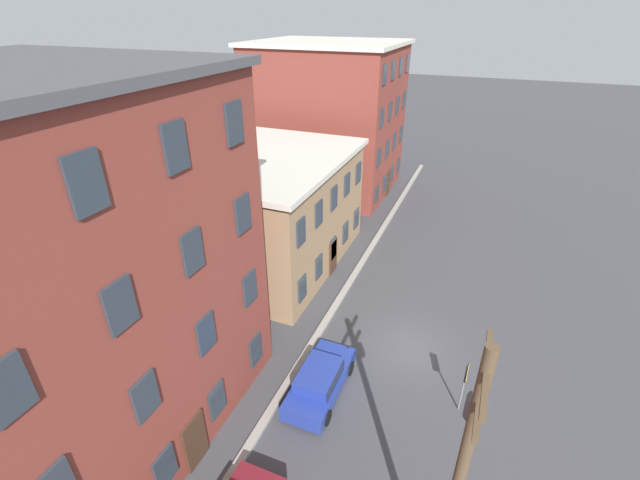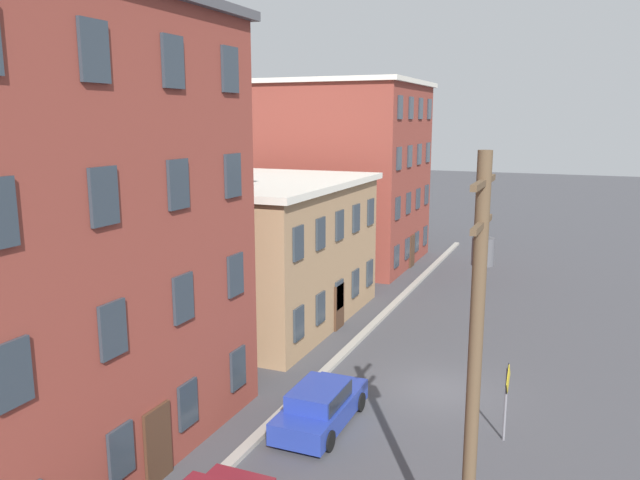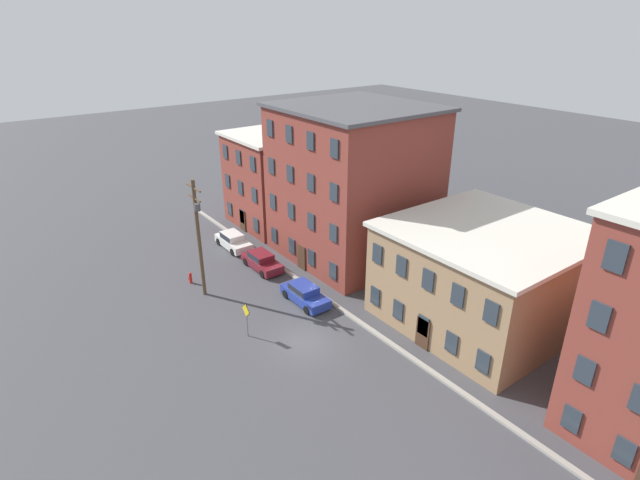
{
  "view_description": "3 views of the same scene",
  "coord_description": "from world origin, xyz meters",
  "px_view_note": "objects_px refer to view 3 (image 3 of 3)",
  "views": [
    {
      "loc": [
        -16.6,
        -2.03,
        14.85
      ],
      "look_at": [
        0.56,
        4.98,
        4.77
      ],
      "focal_mm": 24.0,
      "sensor_mm": 36.0,
      "label": 1
    },
    {
      "loc": [
        -21.94,
        -4.4,
        10.03
      ],
      "look_at": [
        -0.13,
        4.76,
        5.41
      ],
      "focal_mm": 35.0,
      "sensor_mm": 36.0,
      "label": 2
    },
    {
      "loc": [
        23.1,
        -15.77,
        20.15
      ],
      "look_at": [
        -1.86,
        2.67,
        6.2
      ],
      "focal_mm": 28.0,
      "sensor_mm": 36.0,
      "label": 3
    }
  ],
  "objects_px": {
    "caution_sign": "(246,314)",
    "utility_pole": "(199,233)",
    "fire_hydrant": "(190,278)",
    "car_maroon": "(262,260)",
    "car_blue": "(305,293)",
    "car_white": "(233,240)"
  },
  "relations": [
    {
      "from": "caution_sign",
      "to": "car_maroon",
      "type": "bearing_deg",
      "value": 144.04
    },
    {
      "from": "car_white",
      "to": "utility_pole",
      "type": "xyz_separation_m",
      "value": [
        6.57,
        -5.91,
        4.56
      ]
    },
    {
      "from": "utility_pole",
      "to": "car_blue",
      "type": "bearing_deg",
      "value": 45.39
    },
    {
      "from": "caution_sign",
      "to": "fire_hydrant",
      "type": "height_order",
      "value": "caution_sign"
    },
    {
      "from": "car_white",
      "to": "utility_pole",
      "type": "distance_m",
      "value": 9.94
    },
    {
      "from": "car_maroon",
      "to": "car_blue",
      "type": "xyz_separation_m",
      "value": [
        6.85,
        -0.22,
        0.0
      ]
    },
    {
      "from": "car_white",
      "to": "fire_hydrant",
      "type": "relative_size",
      "value": 4.58
    },
    {
      "from": "utility_pole",
      "to": "car_white",
      "type": "bearing_deg",
      "value": 138.0
    },
    {
      "from": "caution_sign",
      "to": "utility_pole",
      "type": "bearing_deg",
      "value": 179.73
    },
    {
      "from": "car_white",
      "to": "fire_hydrant",
      "type": "bearing_deg",
      "value": -55.51
    },
    {
      "from": "car_maroon",
      "to": "car_blue",
      "type": "relative_size",
      "value": 1.0
    },
    {
      "from": "car_maroon",
      "to": "utility_pole",
      "type": "bearing_deg",
      "value": -78.46
    },
    {
      "from": "car_maroon",
      "to": "fire_hydrant",
      "type": "height_order",
      "value": "car_maroon"
    },
    {
      "from": "car_maroon",
      "to": "fire_hydrant",
      "type": "relative_size",
      "value": 4.58
    },
    {
      "from": "fire_hydrant",
      "to": "caution_sign",
      "type": "bearing_deg",
      "value": 0.77
    },
    {
      "from": "caution_sign",
      "to": "utility_pole",
      "type": "height_order",
      "value": "utility_pole"
    },
    {
      "from": "utility_pole",
      "to": "fire_hydrant",
      "type": "relative_size",
      "value": 9.85
    },
    {
      "from": "car_white",
      "to": "car_blue",
      "type": "xyz_separation_m",
      "value": [
        12.2,
        -0.2,
        0.0
      ]
    },
    {
      "from": "car_maroon",
      "to": "fire_hydrant",
      "type": "xyz_separation_m",
      "value": [
        -1.19,
        -6.09,
        -0.27
      ]
    },
    {
      "from": "car_maroon",
      "to": "fire_hydrant",
      "type": "distance_m",
      "value": 6.21
    },
    {
      "from": "caution_sign",
      "to": "utility_pole",
      "type": "xyz_separation_m",
      "value": [
        -7.01,
        0.03,
        3.56
      ]
    },
    {
      "from": "car_maroon",
      "to": "utility_pole",
      "type": "distance_m",
      "value": 7.58
    }
  ]
}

